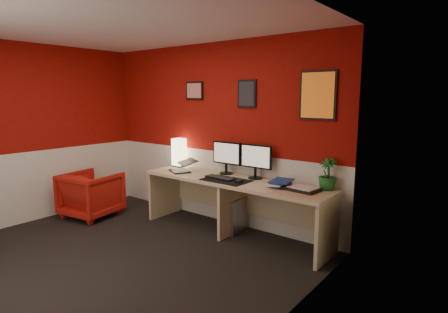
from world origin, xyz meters
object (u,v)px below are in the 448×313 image
laptop (180,164)px  potted_plant (328,174)px  monitor_left (226,153)px  monitor_right (255,156)px  pc_tower (235,214)px  shoji_lamp (179,153)px  zen_tray (303,189)px  armchair (91,194)px  desk (233,207)px

laptop → potted_plant: (2.02, 0.30, 0.07)m
monitor_left → monitor_right: (0.47, 0.00, 0.00)m
laptop → pc_tower: 1.04m
laptop → potted_plant: 2.05m
laptop → potted_plant: bearing=37.1°
laptop → monitor_right: size_ratio=0.57×
shoji_lamp → monitor_left: monitor_left is taller
shoji_lamp → monitor_right: (1.35, 0.01, 0.09)m
shoji_lamp → zen_tray: shoji_lamp is taller
zen_tray → armchair: (-3.04, -0.74, -0.41)m
potted_plant → armchair: 3.42m
laptop → potted_plant: potted_plant is taller
laptop → monitor_right: monitor_right is taller
desk → monitor_left: (-0.27, 0.21, 0.66)m
monitor_right → zen_tray: bearing=-13.5°
desk → zen_tray: bearing=1.8°
shoji_lamp → armchair: size_ratio=0.55×
monitor_left → potted_plant: 1.42m
desk → laptop: laptop is taller
armchair → monitor_right: bearing=-167.6°
zen_tray → potted_plant: (0.20, 0.20, 0.17)m
shoji_lamp → monitor_left: (0.88, 0.01, 0.09)m
desk → monitor_right: (0.20, 0.21, 0.66)m
monitor_left → monitor_right: bearing=0.2°
desk → monitor_left: monitor_left is taller
laptop → armchair: 1.46m
desk → pc_tower: 0.20m
desk → zen_tray: 1.02m
monitor_right → zen_tray: monitor_right is taller
potted_plant → pc_tower: bearing=-175.0°
desk → monitor_left: bearing=142.3°
pc_tower → laptop: bearing=-173.9°
potted_plant → armchair: size_ratio=0.50×
laptop → desk: bearing=33.2°
pc_tower → armchair: size_ratio=0.61×
zen_tray → potted_plant: bearing=45.7°
potted_plant → armchair: (-3.23, -0.94, -0.58)m
pc_tower → desk: bearing=-73.3°
zen_tray → monitor_left: bearing=171.6°
zen_tray → shoji_lamp: bearing=175.4°
laptop → zen_tray: size_ratio=0.94×
desk → armchair: (-2.09, -0.71, -0.03)m
shoji_lamp → monitor_right: bearing=0.5°
potted_plant → laptop: bearing=-171.5°
potted_plant → armchair: potted_plant is taller
monitor_right → zen_tray: size_ratio=1.66×
desk → laptop: (-0.88, -0.07, 0.47)m
monitor_right → pc_tower: bearing=-161.9°
monitor_right → shoji_lamp: bearing=-179.5°
shoji_lamp → zen_tray: bearing=-4.6°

